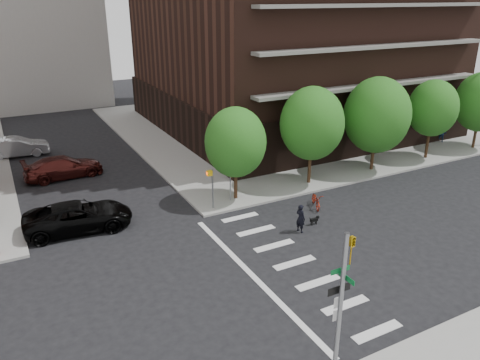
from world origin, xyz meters
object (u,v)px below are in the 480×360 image
(parked_car_maroon, at_px, (63,167))
(scooter, at_px, (316,200))
(pedestrian_far, at_px, (442,133))
(parked_car_silver, at_px, (17,147))
(parked_car_black, at_px, (79,217))
(dog_walker, at_px, (301,218))
(traffic_signal, at_px, (339,325))

(parked_car_maroon, xyz_separation_m, scooter, (13.57, -13.25, -0.33))
(pedestrian_far, bearing_deg, parked_car_silver, -126.50)
(parked_car_maroon, bearing_deg, parked_car_black, 172.84)
(parked_car_silver, distance_m, dog_walker, 26.32)
(parked_car_silver, height_order, pedestrian_far, pedestrian_far)
(dog_walker, bearing_deg, pedestrian_far, -82.68)
(parked_car_black, bearing_deg, parked_car_maroon, 2.05)
(pedestrian_far, bearing_deg, dog_walker, -83.19)
(parked_car_maroon, bearing_deg, parked_car_silver, 17.23)
(traffic_signal, height_order, dog_walker, traffic_signal)
(parked_car_maroon, height_order, pedestrian_far, pedestrian_far)
(traffic_signal, xyz_separation_m, dog_walker, (5.68, 10.20, -1.84))
(dog_walker, bearing_deg, parked_car_black, 47.15)
(dog_walker, bearing_deg, traffic_signal, 137.21)
(parked_car_maroon, relative_size, scooter, 2.99)
(parked_car_silver, bearing_deg, parked_car_black, -169.69)
(parked_car_silver, bearing_deg, pedestrian_far, -109.43)
(traffic_signal, height_order, parked_car_black, traffic_signal)
(traffic_signal, bearing_deg, scooter, 55.71)
(parked_car_black, relative_size, dog_walker, 3.53)
(parked_car_black, distance_m, scooter, 14.69)
(parked_car_black, bearing_deg, pedestrian_far, -80.98)
(pedestrian_far, bearing_deg, parked_car_black, -100.72)
(parked_car_black, height_order, parked_car_maroon, parked_car_black)
(parked_car_black, relative_size, scooter, 3.22)
(parked_car_maroon, bearing_deg, traffic_signal, -172.63)
(traffic_signal, distance_m, dog_walker, 11.82)
(parked_car_black, bearing_deg, parked_car_silver, 12.97)
(parked_car_silver, height_order, scooter, parked_car_silver)
(parked_car_maroon, distance_m, pedestrian_far, 33.10)
(parked_car_silver, relative_size, dog_walker, 2.94)
(parked_car_maroon, xyz_separation_m, pedestrian_far, (32.29, -7.28, 0.17))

